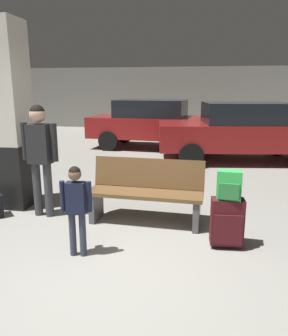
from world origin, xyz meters
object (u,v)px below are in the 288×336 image
object	(u,v)px
backpack_bright	(229,185)
parked_car_near	(241,130)
structural_pillar	(8,117)
bench	(146,192)
suitcase	(227,222)
adult	(40,149)
parked_car_far	(155,123)
child	(76,202)

from	to	relation	value
backpack_bright	parked_car_near	world-z (taller)	parked_car_near
structural_pillar	backpack_bright	world-z (taller)	structural_pillar
bench	backpack_bright	xyz separation A→B (m)	(1.08, -0.61, 0.33)
suitcase	adult	size ratio (longest dim) A/B	0.37
backpack_bright	parked_car_far	world-z (taller)	parked_car_far
suitcase	adult	xyz separation A→B (m)	(-2.62, 0.59, 0.69)
suitcase	parked_car_near	xyz separation A→B (m)	(0.65, 5.05, 0.48)
parked_car_far	parked_car_near	size ratio (longest dim) A/B	0.98
structural_pillar	parked_car_near	size ratio (longest dim) A/B	0.67
backpack_bright	bench	bearing A→B (deg)	150.28
bench	backpack_bright	size ratio (longest dim) A/B	4.77
structural_pillar	bench	xyz separation A→B (m)	(2.22, -0.34, -0.98)
backpack_bright	child	xyz separation A→B (m)	(-1.67, -0.49, -0.13)
child	parked_car_near	distance (m)	6.01
structural_pillar	parked_car_far	xyz separation A→B (m)	(1.48, 5.67, -0.62)
structural_pillar	suitcase	distance (m)	3.61
structural_pillar	parked_car_near	world-z (taller)	structural_pillar
child	parked_car_far	bearing A→B (deg)	91.12
child	parked_car_far	xyz separation A→B (m)	(-0.14, 7.12, 0.16)
child	parked_car_near	bearing A→B (deg)	67.29
parked_car_near	bench	bearing A→B (deg)	-111.25
backpack_bright	parked_car_far	size ratio (longest dim) A/B	0.08
bench	parked_car_far	size ratio (longest dim) A/B	0.38
backpack_bright	structural_pillar	bearing A→B (deg)	163.78
suitcase	parked_car_far	xyz separation A→B (m)	(-1.81, 6.63, 0.48)
backpack_bright	adult	bearing A→B (deg)	167.30
bench	suitcase	xyz separation A→B (m)	(1.08, -0.61, -0.12)
structural_pillar	backpack_bright	distance (m)	3.49
structural_pillar	backpack_bright	bearing A→B (deg)	-16.22
structural_pillar	adult	size ratio (longest dim) A/B	1.75
child	adult	world-z (taller)	adult
adult	parked_car_far	distance (m)	6.09
suitcase	parked_car_far	world-z (taller)	parked_car_far
suitcase	parked_car_far	bearing A→B (deg)	105.30
adult	parked_car_near	size ratio (longest dim) A/B	0.38
backpack_bright	adult	distance (m)	2.70
parked_car_near	parked_car_far	bearing A→B (deg)	147.24
parked_car_far	backpack_bright	bearing A→B (deg)	-74.71
child	adult	size ratio (longest dim) A/B	0.64
adult	child	bearing A→B (deg)	-48.89
bench	suitcase	bearing A→B (deg)	-29.68
structural_pillar	bench	distance (m)	2.45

